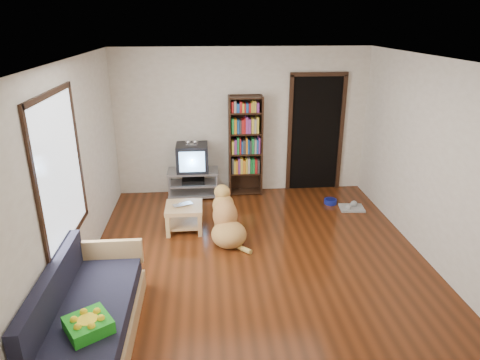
{
  "coord_description": "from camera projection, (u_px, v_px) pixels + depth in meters",
  "views": [
    {
      "loc": [
        -0.66,
        -4.99,
        3.03
      ],
      "look_at": [
        -0.19,
        0.64,
        0.9
      ],
      "focal_mm": 32.0,
      "sensor_mm": 36.0,
      "label": 1
    }
  ],
  "objects": [
    {
      "name": "dog",
      "position": [
        226.0,
        221.0,
        6.17
      ],
      "size": [
        0.61,
        0.92,
        0.81
      ],
      "color": "#B68846",
      "rests_on": "ground"
    },
    {
      "name": "bookshelf",
      "position": [
        245.0,
        141.0,
        7.61
      ],
      "size": [
        0.6,
        0.3,
        1.8
      ],
      "color": "black",
      "rests_on": "ground"
    },
    {
      "name": "coffee_table",
      "position": [
        184.0,
        213.0,
        6.47
      ],
      "size": [
        0.55,
        0.55,
        0.4
      ],
      "color": "tan",
      "rests_on": "ground"
    },
    {
      "name": "wall_right",
      "position": [
        433.0,
        163.0,
        5.49
      ],
      "size": [
        0.0,
        5.0,
        5.0
      ],
      "primitive_type": "plane",
      "rotation": [
        1.57,
        0.0,
        -1.57
      ],
      "color": "silver",
      "rests_on": "ground"
    },
    {
      "name": "wall_front",
      "position": [
        305.0,
        284.0,
        2.98
      ],
      "size": [
        4.5,
        0.0,
        4.5
      ],
      "primitive_type": "plane",
      "rotation": [
        -1.57,
        0.0,
        0.0
      ],
      "color": "silver",
      "rests_on": "ground"
    },
    {
      "name": "ceiling",
      "position": [
        261.0,
        59.0,
        4.85
      ],
      "size": [
        5.0,
        5.0,
        0.0
      ],
      "primitive_type": "plane",
      "rotation": [
        3.14,
        0.0,
        0.0
      ],
      "color": "white",
      "rests_on": "ground"
    },
    {
      "name": "doorway",
      "position": [
        316.0,
        131.0,
        7.8
      ],
      "size": [
        1.03,
        0.05,
        2.19
      ],
      "color": "black",
      "rests_on": "wall_back"
    },
    {
      "name": "ground",
      "position": [
        258.0,
        258.0,
        5.77
      ],
      "size": [
        5.0,
        5.0,
        0.0
      ],
      "primitive_type": "plane",
      "color": "#53230E",
      "rests_on": "ground"
    },
    {
      "name": "laptop",
      "position": [
        184.0,
        206.0,
        6.39
      ],
      "size": [
        0.35,
        0.3,
        0.02
      ],
      "primitive_type": "imported",
      "rotation": [
        0.0,
        0.0,
        0.42
      ],
      "color": "silver",
      "rests_on": "coffee_table"
    },
    {
      "name": "sofa",
      "position": [
        88.0,
        316.0,
        4.25
      ],
      "size": [
        0.8,
        1.8,
        0.8
      ],
      "color": "tan",
      "rests_on": "ground"
    },
    {
      "name": "wall_left",
      "position": [
        74.0,
        173.0,
        5.14
      ],
      "size": [
        0.0,
        5.0,
        5.0
      ],
      "primitive_type": "plane",
      "rotation": [
        1.57,
        0.0,
        1.57
      ],
      "color": "silver",
      "rests_on": "ground"
    },
    {
      "name": "tv_stand",
      "position": [
        193.0,
        182.0,
        7.71
      ],
      "size": [
        0.9,
        0.45,
        0.5
      ],
      "color": "#99999E",
      "rests_on": "ground"
    },
    {
      "name": "grey_rag",
      "position": [
        352.0,
        208.0,
        7.27
      ],
      "size": [
        0.43,
        0.36,
        0.03
      ],
      "primitive_type": "cube",
      "rotation": [
        0.0,
        0.0,
        -0.11
      ],
      "color": "#9D9D9D",
      "rests_on": "ground"
    },
    {
      "name": "crt_tv",
      "position": [
        192.0,
        157.0,
        7.56
      ],
      "size": [
        0.55,
        0.52,
        0.58
      ],
      "color": "black",
      "rests_on": "tv_stand"
    },
    {
      "name": "window",
      "position": [
        60.0,
        171.0,
        4.6
      ],
      "size": [
        0.03,
        1.46,
        1.7
      ],
      "color": "white",
      "rests_on": "wall_left"
    },
    {
      "name": "wall_back",
      "position": [
        242.0,
        122.0,
        7.64
      ],
      "size": [
        4.5,
        0.0,
        4.5
      ],
      "primitive_type": "plane",
      "rotation": [
        1.57,
        0.0,
        0.0
      ],
      "color": "silver",
      "rests_on": "ground"
    },
    {
      "name": "dog_bowl",
      "position": [
        330.0,
        201.0,
        7.47
      ],
      "size": [
        0.22,
        0.22,
        0.08
      ],
      "primitive_type": "cylinder",
      "color": "navy",
      "rests_on": "ground"
    },
    {
      "name": "green_cushion",
      "position": [
        88.0,
        325.0,
        3.8
      ],
      "size": [
        0.5,
        0.5,
        0.12
      ],
      "primitive_type": "cube",
      "rotation": [
        0.0,
        0.0,
        0.58
      ],
      "color": "green",
      "rests_on": "sofa"
    }
  ]
}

